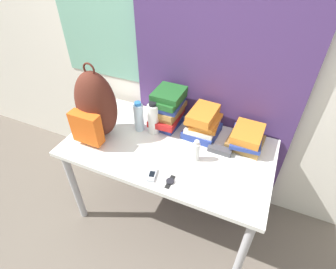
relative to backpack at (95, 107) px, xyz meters
name	(u,v)px	position (x,y,z in m)	size (l,w,h in m)	color
ground_plane	(148,250)	(0.48, -0.29, -0.95)	(12.00, 12.00, 0.00)	#665B51
wall_back	(195,45)	(0.47, 0.53, 0.30)	(6.00, 0.06, 2.50)	silver
curtain_blue	(219,52)	(0.65, 0.47, 0.30)	(1.15, 0.04, 2.50)	#4C336B
desk	(168,155)	(0.48, 0.08, -0.31)	(1.35, 0.73, 0.73)	silver
backpack	(95,107)	(0.00, 0.00, 0.00)	(0.28, 0.28, 0.52)	#512319
book_stack_left	(168,108)	(0.38, 0.29, -0.08)	(0.20, 0.28, 0.28)	navy
book_stack_center	(203,123)	(0.64, 0.29, -0.13)	(0.24, 0.25, 0.20)	navy
book_stack_right	(246,138)	(0.94, 0.29, -0.16)	(0.24, 0.27, 0.13)	olive
water_bottle	(139,117)	(0.22, 0.16, -0.12)	(0.07, 0.07, 0.23)	silver
sports_bottle	(153,118)	(0.32, 0.18, -0.11)	(0.08, 0.08, 0.24)	white
sunscreen_bottle	(196,151)	(0.68, 0.03, -0.16)	(0.05, 0.05, 0.15)	white
cell_phone	(152,175)	(0.50, -0.20, -0.22)	(0.07, 0.11, 0.02)	#B7BCC6
sunglasses_case	(220,150)	(0.80, 0.16, -0.21)	(0.15, 0.06, 0.04)	#47474C
wristwatch	(170,182)	(0.61, -0.20, -0.22)	(0.05, 0.10, 0.01)	black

